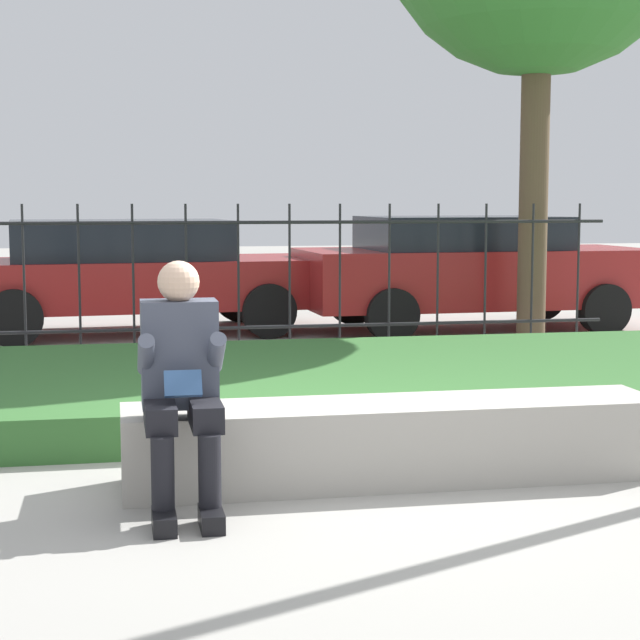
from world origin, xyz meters
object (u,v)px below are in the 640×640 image
stone_bench (395,446)px  person_seated_reader (181,376)px  car_parked_right (471,269)px  car_parked_center (132,273)px

stone_bench → person_seated_reader: size_ratio=2.39×
person_seated_reader → car_parked_right: bearing=60.6°
stone_bench → person_seated_reader: (-1.18, -0.32, 0.48)m
stone_bench → car_parked_right: (2.67, 6.51, 0.53)m
person_seated_reader → car_parked_center: size_ratio=0.27×
person_seated_reader → car_parked_right: car_parked_right is taller
car_parked_center → car_parked_right: bearing=-10.5°
person_seated_reader → car_parked_right: size_ratio=0.30×
person_seated_reader → car_parked_center: (-0.11, 7.23, 0.03)m
person_seated_reader → car_parked_center: 7.23m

